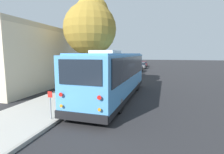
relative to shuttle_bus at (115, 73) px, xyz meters
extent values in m
plane|color=#28282B|center=(-0.23, -0.16, -1.79)|extent=(160.00, 160.00, 0.00)
cube|color=#B2AFA8|center=(-0.23, 3.32, -1.72)|extent=(80.00, 3.50, 0.15)
cube|color=#9D9A94|center=(-0.23, 1.50, -1.72)|extent=(80.00, 0.14, 0.15)
cube|color=#4C93D1|center=(0.01, 0.00, -0.11)|extent=(10.42, 2.86, 2.78)
cube|color=black|center=(0.01, 0.00, -1.35)|extent=(10.47, 2.91, 0.28)
cube|color=black|center=(0.01, 0.00, 0.50)|extent=(9.58, 2.91, 1.32)
cube|color=black|center=(5.19, -0.21, 0.50)|extent=(0.12, 2.15, 1.39)
cube|color=black|center=(-5.18, 0.21, 0.60)|extent=(0.11, 1.97, 1.06)
cube|color=black|center=(5.19, -0.21, 1.14)|extent=(0.11, 1.77, 0.22)
cube|color=#4C93D1|center=(0.01, 0.00, 1.32)|extent=(9.78, 2.61, 0.10)
cube|color=silver|center=(-1.84, 0.07, 1.44)|extent=(1.95, 1.46, 0.20)
cube|color=black|center=(5.22, -0.21, -1.31)|extent=(0.20, 2.48, 0.36)
cube|color=black|center=(-5.21, 0.21, -1.31)|extent=(0.20, 2.48, 0.36)
cylinder|color=red|center=(-5.22, 1.09, -0.38)|extent=(0.04, 0.18, 0.18)
cylinder|color=orange|center=(-5.22, 1.09, -0.88)|extent=(0.04, 0.14, 0.14)
cylinder|color=red|center=(-5.29, -0.67, -0.38)|extent=(0.04, 0.18, 0.18)
cylinder|color=orange|center=(-5.29, -0.67, -0.88)|extent=(0.04, 0.14, 0.14)
cube|color=white|center=(5.30, 0.61, -1.14)|extent=(0.05, 0.32, 0.18)
cube|color=white|center=(5.24, -1.03, -1.14)|extent=(0.05, 0.32, 0.18)
cube|color=black|center=(4.90, 1.19, 0.77)|extent=(0.06, 0.10, 0.24)
cylinder|color=black|center=(3.10, 0.95, -1.25)|extent=(1.10, 0.34, 1.09)
cylinder|color=slate|center=(3.10, 0.95, -1.25)|extent=(0.50, 0.34, 0.49)
cylinder|color=black|center=(3.02, -1.19, -1.25)|extent=(1.10, 0.34, 1.09)
cylinder|color=slate|center=(3.02, -1.19, -1.25)|extent=(0.50, 0.34, 0.49)
cylinder|color=black|center=(-2.85, 1.19, -1.25)|extent=(1.10, 0.34, 1.09)
cylinder|color=slate|center=(-2.85, 1.19, -1.25)|extent=(0.50, 0.34, 0.49)
cylinder|color=black|center=(-2.93, -0.96, -1.25)|extent=(1.10, 0.34, 1.09)
cylinder|color=slate|center=(-2.93, -0.96, -1.25)|extent=(0.50, 0.34, 0.49)
cube|color=silver|center=(13.02, 0.42, -1.32)|extent=(4.19, 1.99, 0.63)
cube|color=black|center=(12.91, 0.43, -0.77)|extent=(2.04, 1.59, 0.48)
cube|color=silver|center=(12.91, 0.43, -0.53)|extent=(1.96, 1.55, 0.05)
cube|color=black|center=(15.06, 0.25, -1.53)|extent=(0.21, 1.61, 0.20)
cube|color=black|center=(10.97, 0.59, -1.53)|extent=(0.21, 1.61, 0.20)
cylinder|color=black|center=(14.36, 1.06, -1.47)|extent=(0.65, 0.25, 0.64)
cylinder|color=slate|center=(14.36, 1.06, -1.47)|extent=(0.30, 0.24, 0.29)
cylinder|color=black|center=(14.23, -0.44, -1.47)|extent=(0.65, 0.25, 0.64)
cylinder|color=slate|center=(14.23, -0.44, -1.47)|extent=(0.30, 0.24, 0.29)
cylinder|color=black|center=(11.80, 1.28, -1.47)|extent=(0.65, 0.25, 0.64)
cylinder|color=slate|center=(11.80, 1.28, -1.47)|extent=(0.30, 0.24, 0.29)
cylinder|color=black|center=(11.68, -0.23, -1.47)|extent=(0.65, 0.25, 0.64)
cylinder|color=slate|center=(11.68, -0.23, -1.47)|extent=(0.30, 0.24, 0.29)
cube|color=black|center=(18.91, 0.48, -1.33)|extent=(4.51, 1.72, 0.61)
cube|color=black|center=(18.79, 0.48, -0.79)|extent=(2.15, 1.45, 0.48)
cube|color=black|center=(18.79, 0.48, -0.55)|extent=(2.07, 1.41, 0.05)
cube|color=black|center=(21.17, 0.53, -1.54)|extent=(0.12, 1.57, 0.20)
cube|color=black|center=(16.65, 0.43, -1.54)|extent=(0.12, 1.57, 0.20)
cylinder|color=black|center=(20.30, 1.24, -1.48)|extent=(0.62, 0.21, 0.62)
cylinder|color=slate|center=(20.30, 1.24, -1.48)|extent=(0.28, 0.23, 0.28)
cylinder|color=black|center=(20.34, -0.22, -1.48)|extent=(0.62, 0.21, 0.62)
cylinder|color=slate|center=(20.34, -0.22, -1.48)|extent=(0.28, 0.23, 0.28)
cylinder|color=black|center=(17.48, 1.18, -1.48)|extent=(0.62, 0.21, 0.62)
cylinder|color=slate|center=(17.48, 1.18, -1.48)|extent=(0.28, 0.23, 0.28)
cylinder|color=black|center=(17.51, -0.29, -1.48)|extent=(0.62, 0.21, 0.62)
cylinder|color=slate|center=(17.51, -0.29, -1.48)|extent=(0.28, 0.23, 0.28)
cube|color=slate|center=(25.51, 0.39, -1.32)|extent=(4.15, 1.70, 0.63)
cube|color=black|center=(25.40, 0.39, -0.77)|extent=(1.97, 1.44, 0.48)
cube|color=slate|center=(25.40, 0.39, -0.53)|extent=(1.89, 1.41, 0.05)
cube|color=black|center=(27.59, 0.36, -1.53)|extent=(0.10, 1.59, 0.20)
cube|color=black|center=(23.43, 0.42, -1.53)|extent=(0.10, 1.59, 0.20)
cylinder|color=black|center=(26.82, 1.11, -1.48)|extent=(0.64, 0.21, 0.63)
cylinder|color=slate|center=(26.82, 1.11, -1.48)|extent=(0.29, 0.22, 0.29)
cylinder|color=black|center=(26.80, -0.37, -1.48)|extent=(0.64, 0.21, 0.63)
cylinder|color=slate|center=(26.80, -0.37, -1.48)|extent=(0.29, 0.22, 0.29)
cylinder|color=black|center=(24.22, 1.15, -1.48)|extent=(0.64, 0.21, 0.63)
cylinder|color=slate|center=(24.22, 1.15, -1.48)|extent=(0.29, 0.22, 0.29)
cylinder|color=black|center=(24.20, -0.33, -1.48)|extent=(0.64, 0.21, 0.63)
cylinder|color=slate|center=(24.20, -0.33, -1.48)|extent=(0.29, 0.22, 0.29)
cube|color=maroon|center=(31.63, 0.47, -1.33)|extent=(4.18, 1.75, 0.61)
cube|color=black|center=(31.52, 0.47, -0.78)|extent=(1.99, 1.49, 0.48)
cube|color=maroon|center=(31.52, 0.47, -0.54)|extent=(1.91, 1.45, 0.05)
cube|color=black|center=(33.73, 0.50, -1.54)|extent=(0.10, 1.65, 0.20)
cube|color=black|center=(29.53, 0.45, -1.54)|extent=(0.10, 1.65, 0.20)
cylinder|color=black|center=(32.94, 1.26, -1.48)|extent=(0.62, 0.21, 0.62)
cylinder|color=slate|center=(32.94, 1.26, -1.48)|extent=(0.28, 0.22, 0.28)
cylinder|color=black|center=(32.96, -0.29, -1.48)|extent=(0.62, 0.21, 0.62)
cylinder|color=slate|center=(32.96, -0.29, -1.48)|extent=(0.28, 0.22, 0.28)
cylinder|color=black|center=(30.31, 1.23, -1.48)|extent=(0.62, 0.21, 0.62)
cylinder|color=slate|center=(30.31, 1.23, -1.48)|extent=(0.28, 0.22, 0.28)
cylinder|color=black|center=(30.33, -0.32, -1.48)|extent=(0.62, 0.21, 0.62)
cylinder|color=slate|center=(30.33, -0.32, -1.48)|extent=(0.28, 0.22, 0.28)
cylinder|color=brown|center=(3.01, 2.98, 0.12)|extent=(0.41, 0.41, 3.53)
sphere|color=olive|center=(3.01, 2.98, 3.51)|extent=(4.62, 4.62, 4.62)
sphere|color=#A58431|center=(3.59, 2.98, 5.01)|extent=(3.00, 3.00, 3.00)
cylinder|color=gray|center=(-4.92, 1.83, -1.14)|extent=(0.06, 0.06, 1.01)
cube|color=red|center=(-4.92, 1.83, -0.49)|extent=(0.02, 0.22, 0.28)
cylinder|color=gray|center=(-3.20, 1.83, -0.99)|extent=(0.06, 0.06, 1.31)
cube|color=red|center=(-3.20, 1.83, -0.19)|extent=(0.02, 0.22, 0.28)
cylinder|color=red|center=(8.69, 2.09, -1.32)|extent=(0.22, 0.22, 0.65)
sphere|color=red|center=(8.69, 2.09, -0.93)|extent=(0.20, 0.20, 0.20)
cube|color=beige|center=(6.55, 9.48, 0.79)|extent=(19.17, 6.46, 5.17)
cube|color=#BAAD93|center=(6.55, 6.40, 3.57)|extent=(19.17, 0.30, 0.40)
camera|label=1|loc=(-11.74, -2.89, 1.37)|focal=28.00mm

